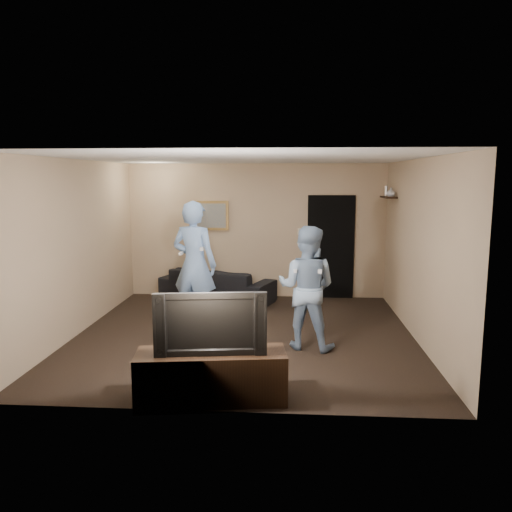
# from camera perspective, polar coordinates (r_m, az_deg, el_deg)

# --- Properties ---
(ground) EXTENTS (5.00, 5.00, 0.00)m
(ground) POSITION_cam_1_polar(r_m,az_deg,el_deg) (7.57, -1.31, -8.97)
(ground) COLOR black
(ground) RESTS_ON ground
(ceiling) EXTENTS (5.00, 5.00, 0.04)m
(ceiling) POSITION_cam_1_polar(r_m,az_deg,el_deg) (7.21, -1.38, 11.09)
(ceiling) COLOR silver
(ceiling) RESTS_ON wall_back
(wall_back) EXTENTS (5.00, 0.04, 2.60)m
(wall_back) POSITION_cam_1_polar(r_m,az_deg,el_deg) (9.75, 0.02, 2.88)
(wall_back) COLOR tan
(wall_back) RESTS_ON ground
(wall_front) EXTENTS (5.00, 0.04, 2.60)m
(wall_front) POSITION_cam_1_polar(r_m,az_deg,el_deg) (4.84, -4.09, -3.35)
(wall_front) COLOR tan
(wall_front) RESTS_ON ground
(wall_left) EXTENTS (0.04, 5.00, 2.60)m
(wall_left) POSITION_cam_1_polar(r_m,az_deg,el_deg) (7.91, -19.68, 0.94)
(wall_left) COLOR tan
(wall_left) RESTS_ON ground
(wall_right) EXTENTS (0.04, 5.00, 2.60)m
(wall_right) POSITION_cam_1_polar(r_m,az_deg,el_deg) (7.48, 18.10, 0.59)
(wall_right) COLOR tan
(wall_right) RESTS_ON ground
(sofa) EXTENTS (2.30, 1.53, 0.62)m
(sofa) POSITION_cam_1_polar(r_m,az_deg,el_deg) (9.55, -4.45, -3.29)
(sofa) COLOR black
(sofa) RESTS_ON ground
(throw_pillow) EXTENTS (0.43, 0.21, 0.42)m
(throw_pillow) POSITION_cam_1_polar(r_m,az_deg,el_deg) (9.58, -6.97, -2.26)
(throw_pillow) COLOR #184942
(throw_pillow) RESTS_ON sofa
(painting_frame) EXTENTS (0.72, 0.05, 0.57)m
(painting_frame) POSITION_cam_1_polar(r_m,az_deg,el_deg) (9.81, -5.26, 4.63)
(painting_frame) COLOR olive
(painting_frame) RESTS_ON wall_back
(painting_canvas) EXTENTS (0.62, 0.01, 0.47)m
(painting_canvas) POSITION_cam_1_polar(r_m,az_deg,el_deg) (9.78, -5.29, 4.62)
(painting_canvas) COLOR slate
(painting_canvas) RESTS_ON painting_frame
(doorway) EXTENTS (0.90, 0.06, 2.00)m
(doorway) POSITION_cam_1_polar(r_m,az_deg,el_deg) (9.77, 8.52, 1.02)
(doorway) COLOR black
(doorway) RESTS_ON ground
(light_switch) EXTENTS (0.08, 0.02, 0.12)m
(light_switch) POSITION_cam_1_polar(r_m,az_deg,el_deg) (9.71, 5.02, 2.81)
(light_switch) COLOR silver
(light_switch) RESTS_ON wall_back
(wall_shelf) EXTENTS (0.20, 0.60, 0.03)m
(wall_shelf) POSITION_cam_1_polar(r_m,az_deg,el_deg) (9.15, 14.91, 6.51)
(wall_shelf) COLOR black
(wall_shelf) RESTS_ON wall_right
(shelf_vase) EXTENTS (0.16, 0.16, 0.16)m
(shelf_vase) POSITION_cam_1_polar(r_m,az_deg,el_deg) (8.96, 15.16, 7.06)
(shelf_vase) COLOR silver
(shelf_vase) RESTS_ON wall_shelf
(shelf_figurine) EXTENTS (0.06, 0.06, 0.18)m
(shelf_figurine) POSITION_cam_1_polar(r_m,az_deg,el_deg) (9.37, 14.67, 7.22)
(shelf_figurine) COLOR silver
(shelf_figurine) RESTS_ON wall_shelf
(tv_console) EXTENTS (1.62, 0.71, 0.56)m
(tv_console) POSITION_cam_1_polar(r_m,az_deg,el_deg) (5.42, -5.12, -13.65)
(tv_console) COLOR black
(tv_console) RESTS_ON ground
(television) EXTENTS (1.16, 0.30, 0.66)m
(television) POSITION_cam_1_polar(r_m,az_deg,el_deg) (5.21, -5.22, -7.45)
(television) COLOR black
(television) RESTS_ON tv_console
(wii_player_left) EXTENTS (0.83, 0.66, 1.98)m
(wii_player_left) POSITION_cam_1_polar(r_m,az_deg,el_deg) (7.81, -7.05, -0.99)
(wii_player_left) COLOR #7FA6DD
(wii_player_left) RESTS_ON ground
(wii_player_right) EXTENTS (0.97, 0.84, 1.69)m
(wii_player_right) POSITION_cam_1_polar(r_m,az_deg,el_deg) (6.85, 5.80, -3.60)
(wii_player_right) COLOR #7D97B6
(wii_player_right) RESTS_ON ground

